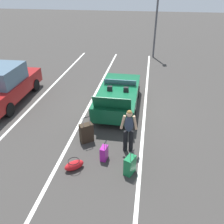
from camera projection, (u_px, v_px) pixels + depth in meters
The scene contains 12 objects.
ground_plane at pixel (118, 107), 11.12m from camera, with size 80.00×80.00×0.00m, color #383533.
lot_line_near at pixel (145, 109), 10.94m from camera, with size 18.00×0.12×0.01m, color silver.
lot_line_mid at pixel (89, 105), 11.32m from camera, with size 18.00×0.12×0.01m, color silver.
lot_line_far at pixel (38, 101), 11.70m from camera, with size 18.00×0.12×0.01m, color silver.
convertible_car at pixel (119, 94), 10.99m from camera, with size 4.19×1.85×1.52m.
suitcase_large_black at pixel (86, 133), 8.61m from camera, with size 0.51×0.55×1.10m.
suitcase_medium_bright at pixel (130, 165), 7.18m from camera, with size 0.46×0.38×0.90m.
suitcase_small_carryon at pixel (104, 153), 7.78m from camera, with size 0.36×0.24×0.74m.
duffel_bag at pixel (74, 165), 7.41m from camera, with size 0.64×0.68×0.34m.
traveler_person at pixel (129, 129), 7.84m from camera, with size 0.24×0.61×1.65m.
parked_sedan_near at pixel (5, 85), 11.24m from camera, with size 4.54×1.96×1.82m.
parking_lamp_post at pixel (156, 18), 16.91m from camera, with size 0.50×0.24×5.01m.
Camera 1 is at (-9.68, -1.29, 5.32)m, focal length 37.08 mm.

